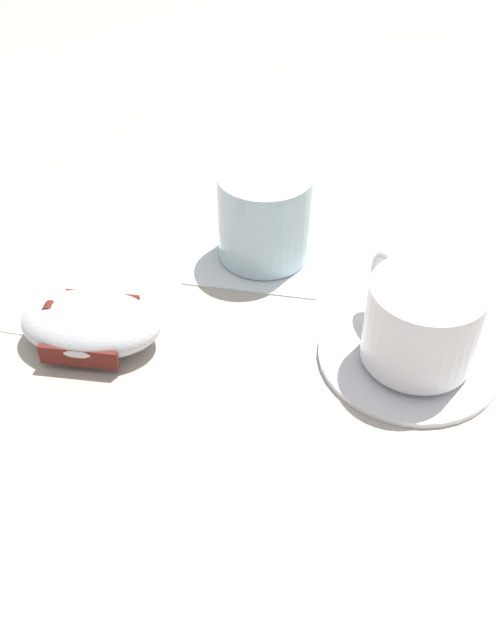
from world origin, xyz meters
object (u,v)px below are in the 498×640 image
coffee_cup (420,320)px  drinking_glass (264,216)px  computer_mouse (90,324)px  saucer (409,354)px

coffee_cup → drinking_glass: size_ratio=1.35×
coffee_cup → drinking_glass: bearing=40.4°
coffee_cup → computer_mouse: coffee_cup is taller
saucer → coffee_cup: coffee_cup is taller
coffee_cup → computer_mouse: size_ratio=0.93×
saucer → drinking_glass: drinking_glass is taller
drinking_glass → saucer: bearing=-139.3°
computer_mouse → drinking_glass: bearing=-48.6°
drinking_glass → coffee_cup: bearing=-139.6°
coffee_cup → drinking_glass: 0.17m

